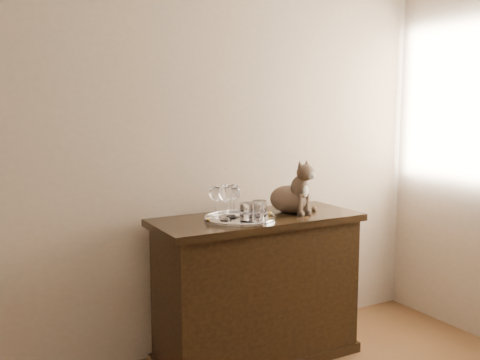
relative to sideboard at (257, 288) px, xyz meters
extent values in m
cube|color=tan|center=(-0.60, 0.31, 0.93)|extent=(4.00, 0.10, 2.70)
cylinder|color=silver|center=(-0.12, -0.03, 0.43)|extent=(0.40, 0.40, 0.01)
cylinder|color=white|center=(-0.08, -0.12, 0.48)|extent=(0.09, 0.09, 0.10)
cylinder|color=silver|center=(-0.13, -0.12, 0.48)|extent=(0.09, 0.09, 0.10)
cylinder|color=silver|center=(0.00, -0.03, 0.48)|extent=(0.08, 0.08, 0.09)
camera|label=1|loc=(-1.53, -2.56, 1.04)|focal=40.00mm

